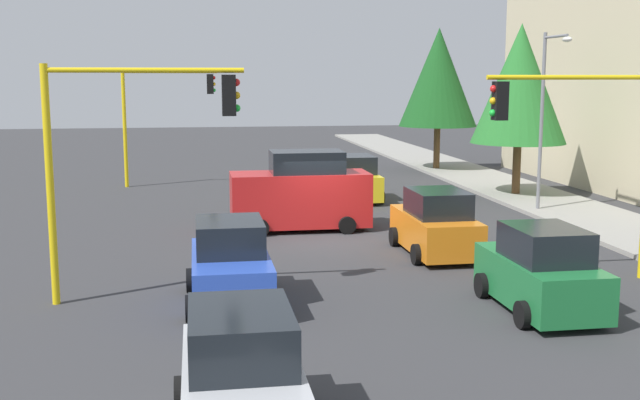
{
  "coord_description": "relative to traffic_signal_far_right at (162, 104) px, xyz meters",
  "views": [
    {
      "loc": [
        24.37,
        -4.18,
        5.28
      ],
      "look_at": [
        -0.98,
        -0.05,
        1.2
      ],
      "focal_mm": 43.31,
      "sensor_mm": 36.0,
      "label": 1
    }
  ],
  "objects": [
    {
      "name": "ground_plane",
      "position": [
        14.0,
        5.7,
        -4.04
      ],
      "size": [
        120.0,
        120.0,
        0.0
      ],
      "primitive_type": "plane",
      "color": "#353538"
    },
    {
      "name": "car_orange",
      "position": [
        16.43,
        8.63,
        -3.14
      ],
      "size": [
        4.06,
        2.08,
        1.98
      ],
      "color": "orange",
      "rests_on": "ground"
    },
    {
      "name": "traffic_signal_far_right",
      "position": [
        0.0,
        0.0,
        0.0
      ],
      "size": [
        0.36,
        4.59,
        5.71
      ],
      "color": "yellow",
      "rests_on": "ground"
    },
    {
      "name": "car_yellow",
      "position": [
        5.78,
        8.36,
        -3.14
      ],
      "size": [
        4.08,
        1.99,
        1.98
      ],
      "color": "yellow",
      "rests_on": "ground"
    },
    {
      "name": "car_blue",
      "position": [
        20.63,
        2.28,
        -3.14
      ],
      "size": [
        3.88,
        2.1,
        1.98
      ],
      "color": "blue",
      "rests_on": "ground"
    },
    {
      "name": "delivery_van_red",
      "position": [
        12.0,
        5.15,
        -2.75
      ],
      "size": [
        2.22,
        4.8,
        2.77
      ],
      "color": "red",
      "rests_on": "ground"
    },
    {
      "name": "sidewalk_kerb",
      "position": [
        9.0,
        16.2,
        -3.96
      ],
      "size": [
        80.0,
        4.0,
        0.15
      ],
      "primitive_type": "cube",
      "color": "gray",
      "rests_on": "ground"
    },
    {
      "name": "tree_roadside_far",
      "position": [
        -4.0,
        15.2,
        1.25
      ],
      "size": [
        4.4,
        4.4,
        8.05
      ],
      "color": "brown",
      "rests_on": "ground"
    },
    {
      "name": "traffic_signal_near_left",
      "position": [
        20.0,
        11.36,
        -0.17
      ],
      "size": [
        0.36,
        4.59,
        5.44
      ],
      "color": "yellow",
      "rests_on": "ground"
    },
    {
      "name": "car_silver",
      "position": [
        27.76,
        2.11,
        -3.14
      ],
      "size": [
        4.05,
        2.01,
        1.98
      ],
      "color": "#B2B5BA",
      "rests_on": "ground"
    },
    {
      "name": "street_lamp_curbside",
      "position": [
        10.39,
        14.9,
        0.31
      ],
      "size": [
        2.15,
        0.28,
        7.0
      ],
      "color": "slate",
      "rests_on": "ground"
    },
    {
      "name": "traffic_signal_near_right",
      "position": [
        20.0,
        0.02,
        -0.07
      ],
      "size": [
        0.36,
        4.59,
        5.6
      ],
      "color": "yellow",
      "rests_on": "ground"
    },
    {
      "name": "lane_arrow_near",
      "position": [
        25.51,
        2.7,
        -4.03
      ],
      "size": [
        2.4,
        1.1,
        1.1
      ],
      "color": "silver",
      "rests_on": "ground"
    },
    {
      "name": "car_green",
      "position": [
        22.33,
        9.24,
        -3.14
      ],
      "size": [
        3.84,
        2.03,
        1.98
      ],
      "color": "#1E7238",
      "rests_on": "ground"
    },
    {
      "name": "tree_roadside_mid",
      "position": [
        6.0,
        15.7,
        0.97
      ],
      "size": [
        4.17,
        4.17,
        7.63
      ],
      "color": "brown",
      "rests_on": "ground"
    }
  ]
}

